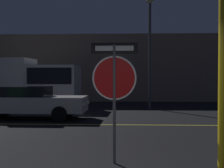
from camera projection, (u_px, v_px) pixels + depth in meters
road_center_stripe at (114, 125)px, 11.20m from camera, size 43.32×0.12×0.01m
stop_sign at (114, 78)px, 6.16m from camera, size 0.92×0.06×2.40m
yellow_pole_right at (224, 93)px, 4.21m from camera, size 0.16×0.16×2.99m
passing_car_2 at (29, 102)px, 12.81m from camera, size 4.74×1.89×1.33m
delivery_truck at (18, 81)px, 17.52m from camera, size 7.07×2.57×2.76m
street_lamp at (150, 30)px, 16.79m from camera, size 0.50×0.50×6.20m
building_backdrop at (132, 68)px, 23.15m from camera, size 27.78×3.02×4.74m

